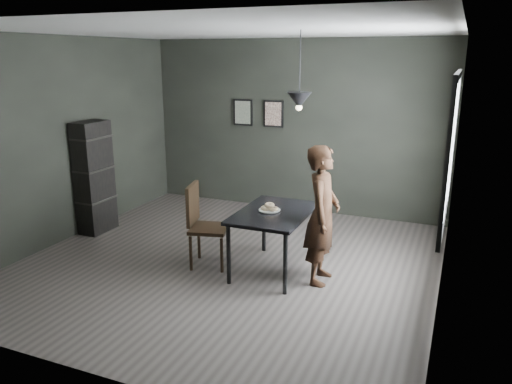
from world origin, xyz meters
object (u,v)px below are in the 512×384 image
at_px(white_plate, 270,211).
at_px(woman, 322,215).
at_px(pendant_lamp, 299,100).
at_px(cafe_table, 274,218).
at_px(wood_chair, 202,220).
at_px(shelf_unit, 94,177).

distance_m(white_plate, woman, 0.66).
relative_size(woman, pendant_lamp, 1.84).
height_order(cafe_table, white_plate, white_plate).
distance_m(wood_chair, shelf_unit, 2.12).
relative_size(cafe_table, woman, 0.75).
bearing_deg(wood_chair, cafe_table, -2.42).
bearing_deg(white_plate, shelf_unit, 173.40).
relative_size(wood_chair, pendant_lamp, 1.19).
distance_m(shelf_unit, pendant_lamp, 3.41).
bearing_deg(wood_chair, woman, -9.19).
relative_size(woman, shelf_unit, 0.98).
bearing_deg(white_plate, wood_chair, -167.94).
distance_m(cafe_table, pendant_lamp, 1.41).
height_order(woman, wood_chair, woman).
bearing_deg(shelf_unit, wood_chair, -13.18).
distance_m(white_plate, shelf_unit, 2.89).
height_order(woman, shelf_unit, shelf_unit).
bearing_deg(cafe_table, woman, -5.09).
height_order(cafe_table, wood_chair, wood_chair).
height_order(white_plate, woman, woman).
height_order(cafe_table, shelf_unit, shelf_unit).
distance_m(cafe_table, woman, 0.62).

